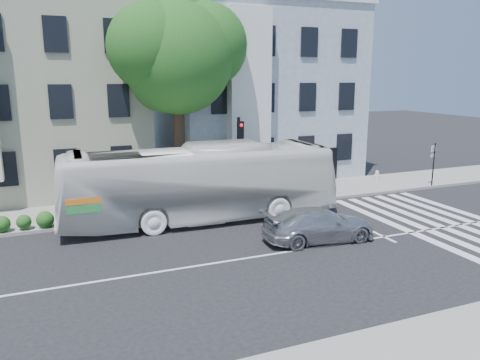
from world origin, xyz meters
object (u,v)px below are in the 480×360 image
bus (201,183)px  fire_hydrant (377,176)px  sedan (319,225)px  traffic_signal (239,148)px

bus → fire_hydrant: (12.54, 3.11, -1.27)m
bus → fire_hydrant: bearing=-74.5°
bus → fire_hydrant: bus is taller
sedan → traffic_signal: traffic_signal is taller
bus → sedan: size_ratio=2.74×
fire_hydrant → traffic_signal: bearing=-174.6°
sedan → fire_hydrant: size_ratio=6.53×
traffic_signal → fire_hydrant: bearing=5.4°
sedan → fire_hydrant: 11.73m
traffic_signal → sedan: bearing=-83.2°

